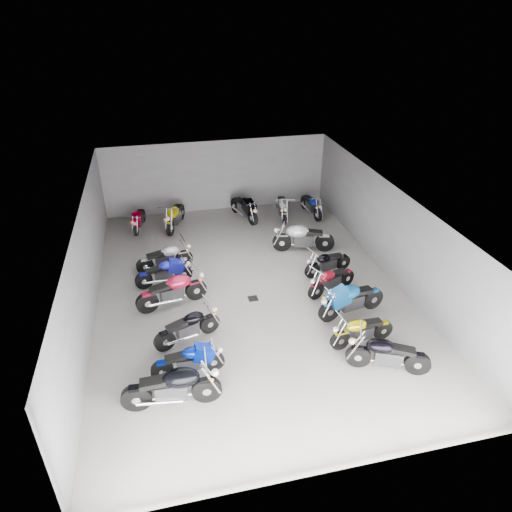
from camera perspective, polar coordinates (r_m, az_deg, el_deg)
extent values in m
plane|color=#9C9994|center=(15.46, -0.78, -4.31)|extent=(14.00, 14.00, 0.00)
cube|color=gray|center=(20.94, -4.93, 9.94)|extent=(10.00, 0.10, 3.20)
cube|color=gray|center=(14.57, -20.42, -1.29)|extent=(0.10, 14.00, 3.20)
cube|color=gray|center=(16.29, 16.65, 2.75)|extent=(0.10, 14.00, 3.20)
cube|color=black|center=(13.92, -0.87, 6.74)|extent=(10.00, 14.00, 0.04)
cube|color=black|center=(15.06, -0.38, -5.33)|extent=(0.32, 0.32, 0.01)
cylinder|color=black|center=(11.57, -6.18, -16.28)|extent=(0.74, 0.20, 0.73)
cylinder|color=black|center=(11.68, -14.72, -16.79)|extent=(0.74, 0.22, 0.73)
cube|color=#2D2D30|center=(11.51, -10.52, -16.18)|extent=(0.77, 0.39, 0.46)
ellipsoid|color=black|center=(11.24, -9.36, -14.79)|extent=(0.81, 0.51, 0.41)
cube|color=black|center=(11.31, -12.59, -15.15)|extent=(0.72, 0.37, 0.21)
cylinder|color=black|center=(12.37, -5.33, -12.96)|extent=(0.59, 0.14, 0.59)
cylinder|color=black|center=(12.31, -11.64, -13.82)|extent=(0.59, 0.16, 0.59)
cube|color=#2D2D30|center=(12.26, -8.51, -13.09)|extent=(0.61, 0.29, 0.37)
ellipsoid|color=#031C9B|center=(12.08, -7.64, -11.93)|extent=(0.64, 0.39, 0.33)
cube|color=black|center=(12.08, -10.02, -12.39)|extent=(0.57, 0.28, 0.17)
cylinder|color=black|center=(13.57, -5.84, -8.41)|extent=(0.63, 0.34, 0.62)
cylinder|color=black|center=(13.15, -11.34, -10.38)|extent=(0.63, 0.35, 0.62)
cube|color=#2D2D30|center=(13.28, -8.57, -9.06)|extent=(0.69, 0.49, 0.39)
ellipsoid|color=black|center=(13.16, -7.83, -7.70)|extent=(0.76, 0.60, 0.35)
cube|color=black|center=(13.02, -9.91, -8.57)|extent=(0.65, 0.46, 0.18)
cylinder|color=black|center=(14.98, -7.51, -4.21)|extent=(0.72, 0.31, 0.71)
cylinder|color=black|center=(14.66, -13.44, -5.70)|extent=(0.73, 0.33, 0.71)
cube|color=#2D2D30|center=(14.74, -10.48, -4.60)|extent=(0.78, 0.49, 0.44)
ellipsoid|color=maroon|center=(14.59, -9.69, -3.22)|extent=(0.84, 0.61, 0.40)
cube|color=black|center=(14.50, -11.92, -3.92)|extent=(0.73, 0.46, 0.20)
cylinder|color=black|center=(16.00, -9.03, -2.16)|extent=(0.61, 0.20, 0.60)
cylinder|color=black|center=(15.86, -13.83, -3.03)|extent=(0.61, 0.22, 0.60)
cube|color=#2D2D30|center=(15.86, -11.45, -2.31)|extent=(0.64, 0.36, 0.38)
ellipsoid|color=#191DAB|center=(15.73, -10.82, -1.25)|extent=(0.68, 0.46, 0.34)
cube|color=black|center=(15.70, -12.62, -1.69)|extent=(0.60, 0.34, 0.17)
cylinder|color=black|center=(16.87, -8.96, -0.28)|extent=(0.64, 0.24, 0.63)
cylinder|color=black|center=(16.66, -13.69, -1.25)|extent=(0.65, 0.26, 0.63)
cube|color=#2D2D30|center=(16.70, -11.35, -0.47)|extent=(0.68, 0.41, 0.39)
ellipsoid|color=#B1B0B7|center=(16.58, -10.73, 0.62)|extent=(0.73, 0.51, 0.35)
cube|color=black|center=(16.52, -12.50, 0.14)|extent=(0.64, 0.38, 0.18)
cylinder|color=black|center=(12.69, 12.65, -12.13)|extent=(0.67, 0.39, 0.67)
cylinder|color=black|center=(12.90, 19.53, -12.57)|extent=(0.68, 0.41, 0.67)
cube|color=#2D2D30|center=(12.71, 16.18, -12.02)|extent=(0.75, 0.56, 0.42)
ellipsoid|color=black|center=(12.46, 15.33, -10.79)|extent=(0.82, 0.67, 0.38)
cube|color=black|center=(12.57, 17.91, -11.11)|extent=(0.70, 0.52, 0.19)
cylinder|color=black|center=(13.15, 10.48, -10.31)|extent=(0.61, 0.19, 0.60)
cylinder|color=black|center=(13.78, 15.52, -8.87)|extent=(0.62, 0.21, 0.60)
cube|color=#2D2D30|center=(13.40, 13.11, -9.27)|extent=(0.64, 0.35, 0.38)
ellipsoid|color=#BDA809|center=(13.12, 12.48, -8.46)|extent=(0.68, 0.45, 0.34)
cube|color=black|center=(13.38, 14.35, -8.07)|extent=(0.60, 0.33, 0.17)
cylinder|color=black|center=(14.08, 9.14, -6.83)|extent=(0.72, 0.28, 0.71)
cylinder|color=black|center=(14.91, 14.35, -5.17)|extent=(0.73, 0.31, 0.71)
cube|color=#2D2D30|center=(14.42, 11.87, -5.63)|extent=(0.77, 0.47, 0.44)
ellipsoid|color=#145091|center=(14.09, 11.21, -4.71)|extent=(0.83, 0.59, 0.40)
cube|color=black|center=(14.43, 13.15, -4.26)|extent=(0.72, 0.44, 0.20)
cylinder|color=black|center=(15.02, 7.51, -4.34)|extent=(0.61, 0.34, 0.61)
cylinder|color=black|center=(15.85, 11.21, -2.70)|extent=(0.61, 0.36, 0.61)
cube|color=#2D2D30|center=(15.38, 9.44, -3.20)|extent=(0.68, 0.50, 0.38)
ellipsoid|color=maroon|center=(15.09, 8.96, -2.49)|extent=(0.74, 0.59, 0.34)
cube|color=black|center=(15.42, 10.33, -2.02)|extent=(0.63, 0.46, 0.17)
cylinder|color=black|center=(16.10, 7.05, -1.82)|extent=(0.59, 0.25, 0.58)
cylinder|color=black|center=(16.78, 10.79, -0.75)|extent=(0.59, 0.27, 0.58)
cube|color=#2D2D30|center=(16.39, 8.98, -1.01)|extent=(0.63, 0.40, 0.36)
ellipsoid|color=black|center=(16.14, 8.48, -0.29)|extent=(0.68, 0.50, 0.32)
cube|color=black|center=(16.41, 9.87, -0.02)|extent=(0.59, 0.38, 0.16)
cylinder|color=black|center=(17.67, 3.26, 1.71)|extent=(0.75, 0.31, 0.73)
cylinder|color=black|center=(17.83, 8.60, 1.68)|extent=(0.75, 0.34, 0.73)
cube|color=#2D2D30|center=(17.68, 5.96, 2.03)|extent=(0.80, 0.50, 0.46)
ellipsoid|color=#ADADB2|center=(17.49, 5.20, 3.10)|extent=(0.86, 0.62, 0.41)
cube|color=black|center=(17.57, 7.20, 2.94)|extent=(0.75, 0.47, 0.21)
cylinder|color=black|center=(19.48, -14.74, 3.26)|extent=(0.23, 0.58, 0.57)
cylinder|color=black|center=(20.62, -14.00, 4.87)|extent=(0.25, 0.59, 0.57)
cube|color=#2D2D30|center=(20.01, -14.40, 4.32)|extent=(0.38, 0.62, 0.36)
ellipsoid|color=#A70023|center=(19.72, -14.61, 4.82)|extent=(0.48, 0.67, 0.32)
cube|color=black|center=(20.16, -14.32, 5.31)|extent=(0.36, 0.59, 0.16)
cylinder|color=black|center=(19.15, -10.65, 3.49)|extent=(0.37, 0.70, 0.70)
cylinder|color=black|center=(20.51, -9.39, 5.43)|extent=(0.39, 0.71, 0.70)
cube|color=#2D2D30|center=(19.78, -10.03, 4.78)|extent=(0.55, 0.78, 0.43)
ellipsoid|color=#BEA806|center=(19.43, -10.31, 5.41)|extent=(0.66, 0.84, 0.39)
cube|color=black|center=(19.96, -9.82, 5.99)|extent=(0.51, 0.73, 0.20)
cylinder|color=black|center=(19.72, -0.41, 4.81)|extent=(0.34, 0.69, 0.68)
cylinder|color=black|center=(20.95, -2.56, 6.33)|extent=(0.36, 0.70, 0.68)
cube|color=#2D2D30|center=(20.29, -1.52, 5.87)|extent=(0.51, 0.75, 0.42)
ellipsoid|color=black|center=(19.97, -1.20, 6.52)|extent=(0.63, 0.82, 0.38)
cube|color=black|center=(20.44, -2.00, 6.96)|extent=(0.48, 0.71, 0.19)
cylinder|color=black|center=(19.72, 3.54, 4.73)|extent=(0.25, 0.69, 0.67)
cylinder|color=black|center=(21.10, 3.07, 6.48)|extent=(0.27, 0.69, 0.67)
cube|color=#2D2D30|center=(20.36, 3.31, 5.91)|extent=(0.42, 0.73, 0.42)
ellipsoid|color=#AAAAB1|center=(20.02, 3.41, 6.52)|extent=(0.53, 0.77, 0.38)
cube|color=black|center=(20.56, 3.23, 7.04)|extent=(0.40, 0.68, 0.19)
cylinder|color=black|center=(20.27, 7.72, 5.15)|extent=(0.19, 0.63, 0.62)
cylinder|color=black|center=(21.43, 6.11, 6.66)|extent=(0.21, 0.64, 0.62)
cube|color=#2D2D30|center=(20.81, 6.91, 6.18)|extent=(0.35, 0.66, 0.39)
ellipsoid|color=navy|center=(20.51, 7.21, 6.74)|extent=(0.45, 0.70, 0.35)
cube|color=black|center=(20.96, 6.60, 7.19)|extent=(0.33, 0.62, 0.18)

